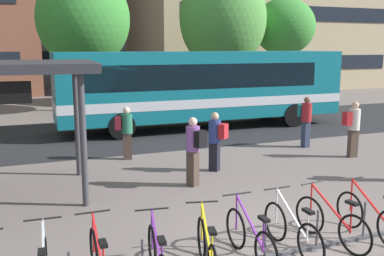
{
  "coord_description": "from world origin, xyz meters",
  "views": [
    {
      "loc": [
        -4.37,
        -5.87,
        3.42
      ],
      "look_at": [
        -0.15,
        4.95,
        1.25
      ],
      "focal_mm": 41.14,
      "sensor_mm": 36.0,
      "label": 1
    }
  ],
  "objects_px": {
    "street_tree_0": "(284,27)",
    "parked_bicycle_red_7": "(331,223)",
    "commuter_maroon_pack_2": "(126,129)",
    "commuter_teal_pack_4": "(306,118)",
    "parked_bicycle_red_8": "(370,218)",
    "parked_bicycle_white_6": "(292,231)",
    "commuter_black_pack_3": "(194,147)",
    "street_tree_2": "(223,19)",
    "commuter_red_pack_1": "(353,125)",
    "parked_bicycle_purple_5": "(250,239)",
    "parked_bicycle_yellow_4": "(207,251)",
    "commuter_red_pack_5": "(216,138)",
    "street_tree_3": "(83,19)",
    "city_bus": "(204,86)"
  },
  "relations": [
    {
      "from": "parked_bicycle_purple_5",
      "to": "street_tree_2",
      "type": "xyz_separation_m",
      "value": [
        8.12,
        18.38,
        4.62
      ]
    },
    {
      "from": "commuter_red_pack_5",
      "to": "street_tree_3",
      "type": "xyz_separation_m",
      "value": [
        -1.67,
        12.99,
        3.85
      ]
    },
    {
      "from": "city_bus",
      "to": "parked_bicycle_red_7",
      "type": "xyz_separation_m",
      "value": [
        -2.29,
        -11.14,
        -1.39
      ]
    },
    {
      "from": "parked_bicycle_yellow_4",
      "to": "commuter_red_pack_1",
      "type": "xyz_separation_m",
      "value": [
        7.06,
        4.99,
        0.62
      ]
    },
    {
      "from": "parked_bicycle_white_6",
      "to": "parked_bicycle_red_7",
      "type": "xyz_separation_m",
      "value": [
        0.83,
        0.04,
        0.0
      ]
    },
    {
      "from": "parked_bicycle_white_6",
      "to": "parked_bicycle_yellow_4",
      "type": "bearing_deg",
      "value": 94.91
    },
    {
      "from": "city_bus",
      "to": "street_tree_0",
      "type": "xyz_separation_m",
      "value": [
        8.82,
        7.76,
        2.87
      ]
    },
    {
      "from": "commuter_red_pack_5",
      "to": "street_tree_2",
      "type": "distance_m",
      "value": 15.42
    },
    {
      "from": "commuter_maroon_pack_2",
      "to": "street_tree_2",
      "type": "xyz_separation_m",
      "value": [
        8.5,
        11.23,
        4.07
      ]
    },
    {
      "from": "street_tree_0",
      "to": "parked_bicycle_red_8",
      "type": "bearing_deg",
      "value": -118.51
    },
    {
      "from": "parked_bicycle_yellow_4",
      "to": "parked_bicycle_white_6",
      "type": "xyz_separation_m",
      "value": [
        1.61,
        0.15,
        0.0
      ]
    },
    {
      "from": "commuter_maroon_pack_2",
      "to": "commuter_black_pack_3",
      "type": "xyz_separation_m",
      "value": [
        0.96,
        -3.2,
        0.06
      ]
    },
    {
      "from": "street_tree_0",
      "to": "street_tree_2",
      "type": "relative_size",
      "value": 0.81
    },
    {
      "from": "commuter_red_pack_1",
      "to": "commuter_teal_pack_4",
      "type": "height_order",
      "value": "commuter_red_pack_1"
    },
    {
      "from": "parked_bicycle_red_8",
      "to": "commuter_black_pack_3",
      "type": "height_order",
      "value": "commuter_black_pack_3"
    },
    {
      "from": "parked_bicycle_red_8",
      "to": "commuter_black_pack_3",
      "type": "distance_m",
      "value": 4.41
    },
    {
      "from": "city_bus",
      "to": "parked_bicycle_yellow_4",
      "type": "bearing_deg",
      "value": -112.06
    },
    {
      "from": "city_bus",
      "to": "commuter_maroon_pack_2",
      "type": "bearing_deg",
      "value": -136.1
    },
    {
      "from": "parked_bicycle_white_6",
      "to": "commuter_teal_pack_4",
      "type": "distance_m",
      "value": 8.24
    },
    {
      "from": "city_bus",
      "to": "street_tree_3",
      "type": "bearing_deg",
      "value": 120.72
    },
    {
      "from": "parked_bicycle_purple_5",
      "to": "street_tree_2",
      "type": "relative_size",
      "value": 0.22
    },
    {
      "from": "commuter_red_pack_1",
      "to": "street_tree_0",
      "type": "distance_m",
      "value": 15.94
    },
    {
      "from": "parked_bicycle_white_6",
      "to": "commuter_maroon_pack_2",
      "type": "bearing_deg",
      "value": 8.89
    },
    {
      "from": "parked_bicycle_purple_5",
      "to": "commuter_red_pack_1",
      "type": "xyz_separation_m",
      "value": [
        6.25,
        4.86,
        0.62
      ]
    },
    {
      "from": "parked_bicycle_yellow_4",
      "to": "street_tree_2",
      "type": "relative_size",
      "value": 0.21
    },
    {
      "from": "commuter_black_pack_3",
      "to": "commuter_teal_pack_4",
      "type": "distance_m",
      "value": 5.79
    },
    {
      "from": "street_tree_0",
      "to": "parked_bicycle_red_7",
      "type": "bearing_deg",
      "value": -120.44
    },
    {
      "from": "parked_bicycle_yellow_4",
      "to": "street_tree_0",
      "type": "distance_m",
      "value": 23.79
    },
    {
      "from": "parked_bicycle_red_7",
      "to": "commuter_teal_pack_4",
      "type": "relative_size",
      "value": 0.98
    },
    {
      "from": "commuter_red_pack_5",
      "to": "street_tree_3",
      "type": "bearing_deg",
      "value": -32.44
    },
    {
      "from": "parked_bicycle_white_6",
      "to": "commuter_red_pack_5",
      "type": "height_order",
      "value": "commuter_red_pack_5"
    },
    {
      "from": "parked_bicycle_red_7",
      "to": "commuter_black_pack_3",
      "type": "xyz_separation_m",
      "value": [
        -1.04,
        3.89,
        0.61
      ]
    },
    {
      "from": "parked_bicycle_red_8",
      "to": "street_tree_3",
      "type": "height_order",
      "value": "street_tree_3"
    },
    {
      "from": "commuter_red_pack_1",
      "to": "parked_bicycle_white_6",
      "type": "bearing_deg",
      "value": -131.92
    },
    {
      "from": "commuter_teal_pack_4",
      "to": "street_tree_0",
      "type": "bearing_deg",
      "value": 151.82
    },
    {
      "from": "city_bus",
      "to": "street_tree_0",
      "type": "bearing_deg",
      "value": 41.94
    },
    {
      "from": "parked_bicycle_white_6",
      "to": "commuter_maroon_pack_2",
      "type": "xyz_separation_m",
      "value": [
        -1.17,
        7.13,
        0.55
      ]
    },
    {
      "from": "parked_bicycle_red_8",
      "to": "street_tree_3",
      "type": "relative_size",
      "value": 0.23
    },
    {
      "from": "commuter_black_pack_3",
      "to": "street_tree_2",
      "type": "xyz_separation_m",
      "value": [
        7.53,
        14.42,
        4.01
      ]
    },
    {
      "from": "parked_bicycle_yellow_4",
      "to": "parked_bicycle_white_6",
      "type": "bearing_deg",
      "value": -71.23
    },
    {
      "from": "city_bus",
      "to": "street_tree_2",
      "type": "height_order",
      "value": "street_tree_2"
    },
    {
      "from": "city_bus",
      "to": "commuter_red_pack_1",
      "type": "xyz_separation_m",
      "value": [
        2.33,
        -6.34,
        -0.77
      ]
    },
    {
      "from": "city_bus",
      "to": "commuter_teal_pack_4",
      "type": "bearing_deg",
      "value": -67.83
    },
    {
      "from": "street_tree_0",
      "to": "street_tree_3",
      "type": "xyz_separation_m",
      "value": [
        -12.75,
        -0.98,
        0.15
      ]
    },
    {
      "from": "parked_bicycle_red_7",
      "to": "commuter_maroon_pack_2",
      "type": "bearing_deg",
      "value": 6.8
    },
    {
      "from": "parked_bicycle_yellow_4",
      "to": "parked_bicycle_red_7",
      "type": "bearing_deg",
      "value": -72.12
    },
    {
      "from": "parked_bicycle_red_8",
      "to": "commuter_maroon_pack_2",
      "type": "bearing_deg",
      "value": 19.64
    },
    {
      "from": "commuter_maroon_pack_2",
      "to": "commuter_teal_pack_4",
      "type": "bearing_deg",
      "value": 8.3
    },
    {
      "from": "parked_bicycle_yellow_4",
      "to": "commuter_red_pack_1",
      "type": "bearing_deg",
      "value": -41.34
    },
    {
      "from": "parked_bicycle_red_7",
      "to": "commuter_red_pack_5",
      "type": "relative_size",
      "value": 1.04
    }
  ]
}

